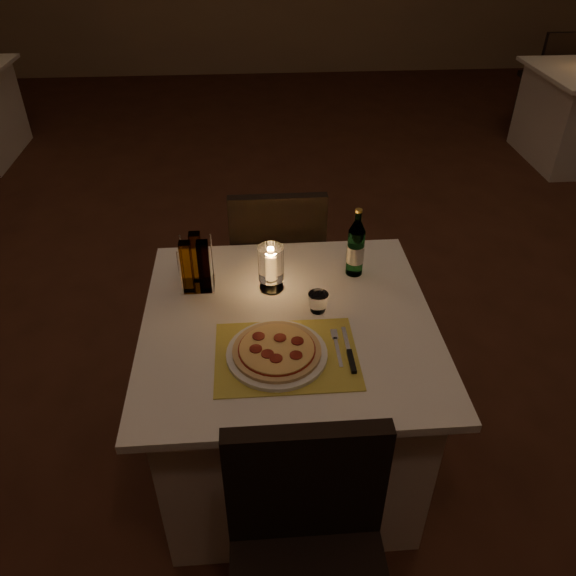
{
  "coord_description": "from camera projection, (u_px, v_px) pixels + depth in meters",
  "views": [
    {
      "loc": [
        -0.18,
        -2.29,
        1.96
      ],
      "look_at": [
        -0.06,
        -0.78,
        0.86
      ],
      "focal_mm": 35.0,
      "sensor_mm": 36.0,
      "label": 1
    }
  ],
  "objects": [
    {
      "name": "hurricane_candle",
      "position": [
        271.0,
        265.0,
        2.01
      ],
      "size": [
        0.09,
        0.09,
        0.18
      ],
      "color": "white",
      "rests_on": "main_table"
    },
    {
      "name": "plate",
      "position": [
        277.0,
        354.0,
        1.77
      ],
      "size": [
        0.32,
        0.32,
        0.01
      ],
      "primitive_type": "cylinder",
      "color": "white",
      "rests_on": "placemat"
    },
    {
      "name": "chair_near",
      "position": [
        309.0,
        550.0,
        1.46
      ],
      "size": [
        0.42,
        0.42,
        0.9
      ],
      "color": "black",
      "rests_on": "ground"
    },
    {
      "name": "pizza",
      "position": [
        277.0,
        350.0,
        1.76
      ],
      "size": [
        0.28,
        0.28,
        0.02
      ],
      "color": "#D8B77F",
      "rests_on": "plate"
    },
    {
      "name": "water_bottle",
      "position": [
        356.0,
        248.0,
        2.09
      ],
      "size": [
        0.07,
        0.07,
        0.27
      ],
      "color": "#559E62",
      "rests_on": "main_table"
    },
    {
      "name": "neighbor_chair_rb",
      "position": [
        555.0,
        71.0,
        5.13
      ],
      "size": [
        0.42,
        0.42,
        0.9
      ],
      "color": "black",
      "rests_on": "ground"
    },
    {
      "name": "cruet_caddy",
      "position": [
        196.0,
        265.0,
        2.02
      ],
      "size": [
        0.12,
        0.12,
        0.21
      ],
      "color": "white",
      "rests_on": "main_table"
    },
    {
      "name": "floor",
      "position": [
        289.0,
        333.0,
        3.01
      ],
      "size": [
        8.0,
        10.0,
        0.02
      ],
      "primitive_type": "cube",
      "color": "#482417",
      "rests_on": "ground"
    },
    {
      "name": "main_table",
      "position": [
        288.0,
        394.0,
        2.14
      ],
      "size": [
        1.0,
        1.0,
        0.74
      ],
      "color": "white",
      "rests_on": "ground"
    },
    {
      "name": "tumbler",
      "position": [
        318.0,
        302.0,
        1.94
      ],
      "size": [
        0.07,
        0.07,
        0.07
      ],
      "primitive_type": null,
      "color": "white",
      "rests_on": "main_table"
    },
    {
      "name": "knife",
      "position": [
        350.0,
        356.0,
        1.76
      ],
      "size": [
        0.02,
        0.22,
        0.01
      ],
      "color": "black",
      "rests_on": "placemat"
    },
    {
      "name": "fork",
      "position": [
        337.0,
        345.0,
        1.81
      ],
      "size": [
        0.02,
        0.18,
        0.0
      ],
      "color": "silver",
      "rests_on": "placemat"
    },
    {
      "name": "chair_far",
      "position": [
        277.0,
        255.0,
        2.61
      ],
      "size": [
        0.42,
        0.42,
        0.9
      ],
      "color": "black",
      "rests_on": "ground"
    },
    {
      "name": "placemat",
      "position": [
        286.0,
        355.0,
        1.77
      ],
      "size": [
        0.45,
        0.34,
        0.0
      ],
      "primitive_type": "cube",
      "color": "gold",
      "rests_on": "main_table"
    }
  ]
}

